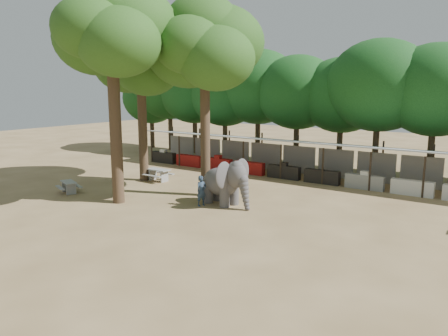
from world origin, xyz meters
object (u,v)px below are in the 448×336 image
Objects in this scene: yard_tree_left at (141,57)px; elephant at (226,182)px; handler at (201,191)px; picnic_table_near at (69,186)px; picnic_table_far at (158,173)px; yard_tree_back at (205,46)px; yard_tree_center at (112,30)px.

yard_tree_left is 11.05m from elephant.
handler is (7.32, -3.13, -7.38)m from yard_tree_left.
elephant reaches higher than picnic_table_near.
elephant is 1.91× the size of picnic_table_near.
picnic_table_near is 5.93m from picnic_table_far.
yard_tree_back reaches higher than picnic_table_near.
yard_tree_left reaches higher than picnic_table_near.
yard_tree_left reaches higher than picnic_table_far.
yard_tree_center is 10.25m from picnic_table_far.
yard_tree_center is 9.61m from picnic_table_near.
picnic_table_near is (-8.29, -2.27, -0.36)m from handler.
handler is at bearing 23.37° from yard_tree_center.
yard_tree_back is 9.44m from picnic_table_far.
yard_tree_center is at bearing -142.42° from elephant.
picnic_table_far is at bearing 171.68° from elephant.
yard_tree_back is (3.00, 4.00, -0.67)m from yard_tree_center.
elephant is 1.39m from handler.
elephant reaches higher than picnic_table_far.
yard_tree_center is (3.00, -5.00, 1.01)m from yard_tree_left.
yard_tree_back is at bearing 161.67° from elephant.
handler is 0.97× the size of picnic_table_far.
yard_tree_center is 6.81× the size of picnic_table_near.
elephant reaches higher than handler.
yard_tree_back reaches higher than yard_tree_left.
yard_tree_back reaches higher than elephant.
elephant is at bearing -15.16° from yard_tree_left.
picnic_table_far is at bearing 166.75° from yard_tree_back.
yard_tree_back reaches higher than handler.
yard_tree_back is 11.54m from picnic_table_near.
elephant is (2.30, -1.25, -7.28)m from yard_tree_back.
yard_tree_center is 9.62m from handler.
picnic_table_far is (-7.17, 2.40, -0.72)m from elephant.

